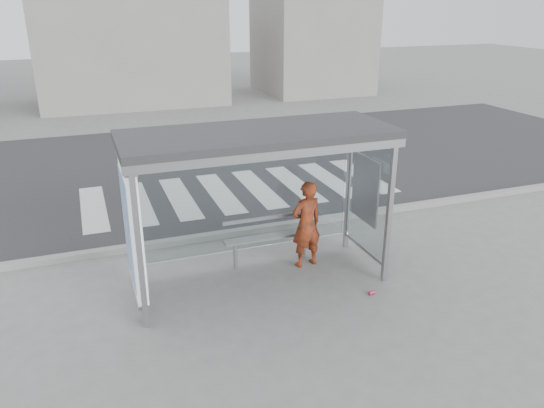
{
  "coord_description": "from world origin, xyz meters",
  "views": [
    {
      "loc": [
        -2.55,
        -7.53,
        4.49
      ],
      "look_at": [
        0.29,
        0.2,
        1.3
      ],
      "focal_mm": 35.0,
      "sensor_mm": 36.0,
      "label": 1
    }
  ],
  "objects_px": {
    "bench": "(270,236)",
    "soda_can": "(372,293)",
    "person": "(306,224)",
    "bus_shelter": "(235,171)"
  },
  "relations": [
    {
      "from": "bench",
      "to": "soda_can",
      "type": "height_order",
      "value": "bench"
    },
    {
      "from": "bench",
      "to": "soda_can",
      "type": "distance_m",
      "value": 2.07
    },
    {
      "from": "bench",
      "to": "person",
      "type": "bearing_deg",
      "value": -28.45
    },
    {
      "from": "soda_can",
      "to": "bench",
      "type": "bearing_deg",
      "value": 125.32
    },
    {
      "from": "bench",
      "to": "soda_can",
      "type": "bearing_deg",
      "value": -54.68
    },
    {
      "from": "bus_shelter",
      "to": "person",
      "type": "bearing_deg",
      "value": 9.19
    },
    {
      "from": "person",
      "to": "bus_shelter",
      "type": "bearing_deg",
      "value": 0.9
    },
    {
      "from": "bench",
      "to": "soda_can",
      "type": "relative_size",
      "value": 13.68
    },
    {
      "from": "bus_shelter",
      "to": "bench",
      "type": "distance_m",
      "value": 1.73
    },
    {
      "from": "person",
      "to": "bench",
      "type": "relative_size",
      "value": 0.93
    }
  ]
}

